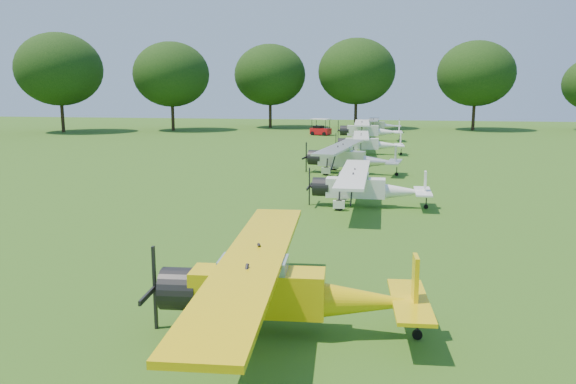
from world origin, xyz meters
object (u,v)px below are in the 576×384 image
object	(u,v)px
aircraft_6	(368,129)
aircraft_7	(377,124)
aircraft_5	(367,142)
aircraft_2	(279,285)
aircraft_3	(365,185)
golf_cart	(320,130)
aircraft_4	(349,156)

from	to	relation	value
aircraft_6	aircraft_7	bearing A→B (deg)	83.91
aircraft_5	aircraft_2	bearing A→B (deg)	-93.66
aircraft_3	golf_cart	xyz separation A→B (m)	(-7.21, 42.63, -0.41)
aircraft_4	golf_cart	xyz separation A→B (m)	(-5.69, 31.83, -0.52)
aircraft_7	aircraft_6	bearing A→B (deg)	-92.79
aircraft_2	aircraft_6	bearing A→B (deg)	85.46
aircraft_6	aircraft_2	bearing A→B (deg)	-92.75
aircraft_2	aircraft_3	world-z (taller)	aircraft_2
aircraft_2	aircraft_4	xyz separation A→B (m)	(-0.11, 25.75, 0.01)
aircraft_2	aircraft_4	bearing A→B (deg)	86.02
aircraft_3	aircraft_6	distance (m)	35.84
aircraft_2	aircraft_5	world-z (taller)	aircraft_2
aircraft_2	aircraft_3	xyz separation A→B (m)	(1.40, 14.96, -0.10)
aircraft_2	golf_cart	xyz separation A→B (m)	(-5.80, 57.59, -0.52)
aircraft_6	aircraft_5	bearing A→B (deg)	-90.62
aircraft_3	golf_cart	bearing A→B (deg)	99.28
aircraft_5	aircraft_6	size ratio (longest dim) A/B	0.84
aircraft_6	golf_cart	xyz separation A→B (m)	(-6.08, 6.81, -0.63)
aircraft_3	aircraft_4	bearing A→B (deg)	97.66
aircraft_4	aircraft_6	bearing A→B (deg)	96.42
aircraft_4	golf_cart	distance (m)	32.34
aircraft_2	aircraft_7	world-z (taller)	aircraft_2
aircraft_2	aircraft_7	distance (m)	63.92
aircraft_4	aircraft_7	size ratio (longest dim) A/B	1.11
aircraft_4	golf_cart	bearing A→B (deg)	107.45
aircraft_4	aircraft_5	bearing A→B (deg)	93.38
aircraft_5	aircraft_6	xyz separation A→B (m)	(-0.42, 13.24, 0.21)
aircraft_5	golf_cart	xyz separation A→B (m)	(-6.50, 20.05, -0.42)
aircraft_4	aircraft_6	distance (m)	25.03
aircraft_4	aircraft_5	world-z (taller)	aircraft_4
aircraft_2	aircraft_7	size ratio (longest dim) A/B	1.11
aircraft_4	aircraft_7	xyz separation A→B (m)	(1.23, 38.16, -0.12)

